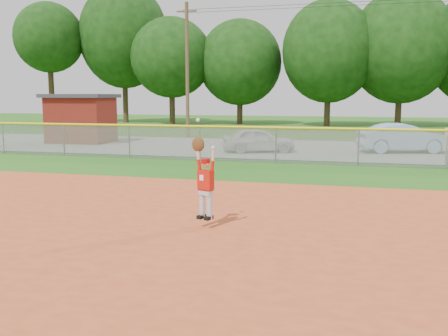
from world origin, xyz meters
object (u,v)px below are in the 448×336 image
(car_blue, at_px, (403,138))
(car_white_a, at_px, (258,140))
(ballplayer, at_px, (205,179))
(utility_shed, at_px, (81,118))

(car_blue, bearing_deg, car_white_a, 88.44)
(car_blue, relative_size, ballplayer, 2.05)
(car_blue, bearing_deg, utility_shed, 72.57)
(utility_shed, bearing_deg, ballplayer, -52.61)
(utility_shed, distance_m, ballplayer, 21.29)
(car_white_a, xyz_separation_m, car_blue, (6.96, 1.67, 0.10))
(ballplayer, bearing_deg, car_white_a, 96.45)
(car_blue, bearing_deg, ballplayer, 146.71)
(car_blue, height_order, utility_shed, utility_shed)
(car_white_a, xyz_separation_m, ballplayer, (1.64, -14.49, 0.44))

